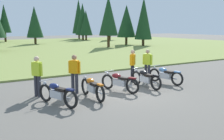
% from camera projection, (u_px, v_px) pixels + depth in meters
% --- Properties ---
extents(ground_plane, '(140.00, 140.00, 0.00)m').
position_uv_depth(ground_plane, '(119.00, 92.00, 11.84)').
color(ground_plane, '#605B54').
extents(grass_moorland, '(80.00, 44.00, 0.10)m').
position_uv_depth(grass_moorland, '(3.00, 48.00, 34.19)').
color(grass_moorland, olive).
rests_on(grass_moorland, ground).
extents(forest_treeline, '(30.82, 28.23, 8.56)m').
position_uv_depth(forest_treeline, '(44.00, 18.00, 43.99)').
color(forest_treeline, '#47331E').
rests_on(forest_treeline, ground).
extents(motorcycle_navy, '(0.89, 2.02, 0.88)m').
position_uv_depth(motorcycle_navy, '(57.00, 93.00, 9.83)').
color(motorcycle_navy, black).
rests_on(motorcycle_navy, ground).
extents(motorcycle_orange, '(0.62, 2.10, 0.88)m').
position_uv_depth(motorcycle_orange, '(92.00, 88.00, 10.77)').
color(motorcycle_orange, black).
rests_on(motorcycle_orange, ground).
extents(motorcycle_maroon, '(0.86, 2.03, 0.88)m').
position_uv_depth(motorcycle_maroon, '(119.00, 82.00, 11.90)').
color(motorcycle_maroon, black).
rests_on(motorcycle_maroon, ground).
extents(motorcycle_black, '(0.62, 2.10, 0.88)m').
position_uv_depth(motorcycle_black, '(146.00, 78.00, 12.65)').
color(motorcycle_black, black).
rests_on(motorcycle_black, ground).
extents(motorcycle_sky_blue, '(0.68, 2.09, 0.88)m').
position_uv_depth(motorcycle_sky_blue, '(165.00, 75.00, 13.52)').
color(motorcycle_sky_blue, black).
rests_on(motorcycle_sky_blue, ground).
extents(rider_with_back_turned, '(0.44, 0.40, 1.67)m').
position_uv_depth(rider_with_back_turned, '(133.00, 64.00, 13.89)').
color(rider_with_back_turned, black).
rests_on(rider_with_back_turned, ground).
extents(rider_near_row_end, '(0.38, 0.47, 1.67)m').
position_uv_depth(rider_near_row_end, '(37.00, 74.00, 10.92)').
color(rider_near_row_end, '#2D2D38').
rests_on(rider_near_row_end, ground).
extents(rider_in_hivis_vest, '(0.35, 0.51, 1.67)m').
position_uv_depth(rider_in_hivis_vest, '(147.00, 63.00, 14.07)').
color(rider_in_hivis_vest, '#2D2D38').
rests_on(rider_in_hivis_vest, ground).
extents(rider_checking_bike, '(0.40, 0.43, 1.67)m').
position_uv_depth(rider_checking_bike, '(75.00, 72.00, 11.46)').
color(rider_checking_bike, '#2D2D38').
rests_on(rider_checking_bike, ground).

